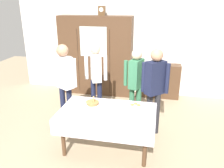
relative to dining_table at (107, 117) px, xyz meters
The scene contains 21 objects.
ground_plane 0.69m from the dining_table, 90.00° to the left, with size 12.00×12.00×0.00m, color tan.
back_wall 2.97m from the dining_table, 90.00° to the left, with size 6.40×0.10×2.70m, color silver.
dining_table is the anchor object (origin of this frame).
wall_cabinet 2.78m from the dining_table, 109.17° to the left, with size 2.00×0.46×2.16m.
mantel_clock 3.15m from the dining_table, 105.44° to the left, with size 0.18×0.11×0.24m.
bookshelf_low 2.77m from the dining_table, 72.57° to the left, with size 1.16×0.35×0.93m.
book_stack 2.78m from the dining_table, 72.57° to the left, with size 0.16×0.21×0.06m.
tea_cup_far_right 0.40m from the dining_table, behind, with size 0.13×0.13×0.06m.
tea_cup_center 0.55m from the dining_table, 168.43° to the left, with size 0.13×0.13×0.06m.
tea_cup_near_right 0.27m from the dining_table, 27.05° to the left, with size 0.13×0.13×0.06m.
tea_cup_mid_right 0.60m from the dining_table, 30.80° to the right, with size 0.13×0.13×0.06m.
tea_cup_mid_left 0.31m from the dining_table, 125.81° to the right, with size 0.13×0.13×0.06m.
tea_cup_front_edge 0.45m from the dining_table, 139.27° to the right, with size 0.13×0.13×0.06m.
bread_basket 0.42m from the dining_table, 143.85° to the left, with size 0.24×0.24×0.16m.
pastry_plate 0.57m from the dining_table, 34.89° to the left, with size 0.28×0.28×0.05m.
spoon_far_right 0.24m from the dining_table, 161.43° to the right, with size 0.12×0.02×0.01m.
spoon_front_edge 0.67m from the dining_table, behind, with size 0.12×0.02×0.01m.
person_behind_table_right 1.29m from the dining_table, 147.33° to the left, with size 0.52×0.36×1.75m.
person_near_right_end 1.13m from the dining_table, 43.36° to the left, with size 0.52×0.39×1.72m.
person_beside_shelf 1.23m from the dining_table, 71.81° to the left, with size 0.52×0.41×1.62m.
person_behind_table_left 1.48m from the dining_table, 112.65° to the left, with size 0.52×0.41×1.66m.
Camera 1 is at (0.80, -3.65, 2.54)m, focal length 36.73 mm.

